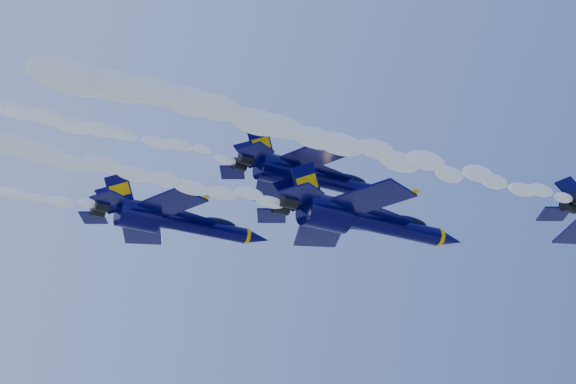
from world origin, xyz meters
name	(u,v)px	position (x,y,z in m)	size (l,w,h in m)	color
smoke_trail_jet_lead	(352,145)	(-6.36, -14.41, 150.07)	(41.65, 2.16, 1.94)	white
jet_second	(363,220)	(3.05, -1.47, 151.34)	(19.35, 15.87, 7.19)	#050238
smoke_trail_jet_second	(22,149)	(-26.05, -1.47, 150.89)	(41.65, 2.31, 2.08)	white
jet_third	(310,176)	(-0.50, 1.55, 156.06)	(16.97, 13.92, 6.31)	#050238
jet_fourth	(174,221)	(-9.21, 12.86, 154.14)	(18.21, 14.94, 6.77)	#050238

